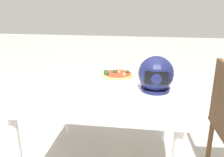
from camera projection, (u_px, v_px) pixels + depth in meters
The scene contains 4 objects.
dining_table at pixel (106, 95), 1.72m from camera, with size 1.03×1.04×0.70m.
pizza_plate at pixel (118, 77), 1.86m from camera, with size 0.29×0.29×0.01m, color white.
pizza at pixel (117, 74), 1.86m from camera, with size 0.24×0.24×0.05m.
motorcycle_helmet at pixel (156, 75), 1.56m from camera, with size 0.23×0.23×0.23m.
Camera 1 is at (-0.27, 1.57, 1.29)m, focal length 38.37 mm.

